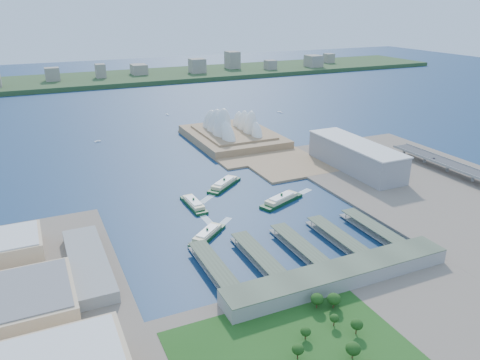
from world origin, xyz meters
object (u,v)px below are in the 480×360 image
ferry_a (194,202)px  car_c (434,158)px  ferry_b (224,182)px  opera_house (233,122)px  toaster_building (355,156)px  ferry_c (207,233)px  ferry_d (281,198)px

ferry_a → car_c: 336.80m
ferry_b → opera_house: bearing=114.6°
toaster_building → opera_house: bearing=114.2°
opera_house → ferry_b: bearing=-116.8°
ferry_a → ferry_b: bearing=34.9°
ferry_c → ferry_d: 113.91m
ferry_a → car_c: (336.14, -18.39, 10.40)m
opera_house → ferry_a: bearing=-123.4°
car_c → ferry_d: bearing=3.2°
ferry_d → ferry_c: bearing=89.2°
ferry_a → ferry_c: 75.27m
toaster_building → car_c: bearing=-21.0°
ferry_a → ferry_d: size_ratio=0.89×
opera_house → ferry_a: size_ratio=3.35×
ferry_b → ferry_c: bearing=-68.5°
opera_house → ferry_b: size_ratio=3.03×
opera_house → ferry_b: 204.24m
ferry_b → ferry_c: 131.60m
ferry_b → car_c: size_ratio=13.71×
ferry_d → car_c: 243.03m
toaster_building → ferry_d: toaster_building is taller
opera_house → ferry_d: size_ratio=3.00×
toaster_building → ferry_a: bearing=-175.0°
ferry_d → car_c: size_ratio=13.85×
toaster_building → ferry_b: (-181.45, 19.29, -14.88)m
ferry_a → ferry_b: 66.77m
ferry_d → opera_house: bearing=-34.2°
ferry_a → car_c: car_c is taller
opera_house → ferry_c: (-157.21, -294.70, -27.07)m
ferry_b → ferry_d: ferry_d is taller
ferry_a → ferry_c: bearing=-100.8°
ferry_d → ferry_a: bearing=48.5°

